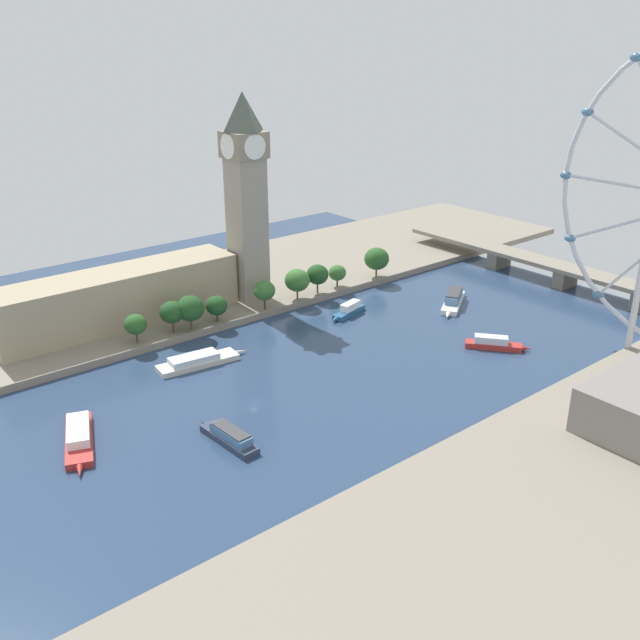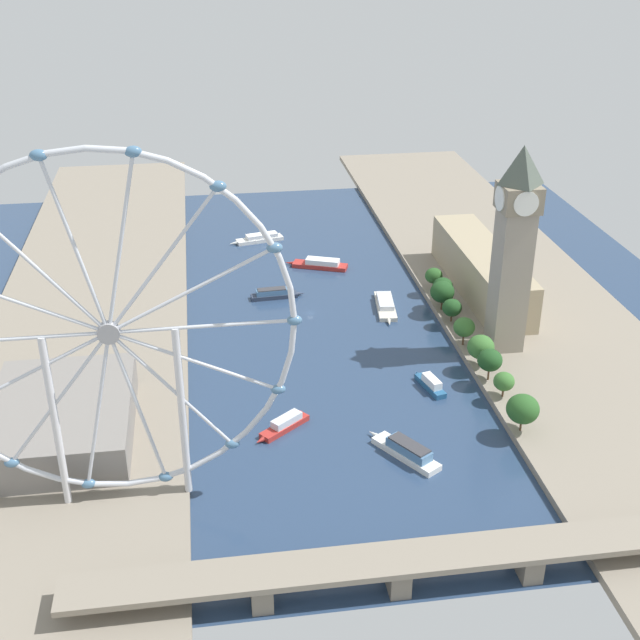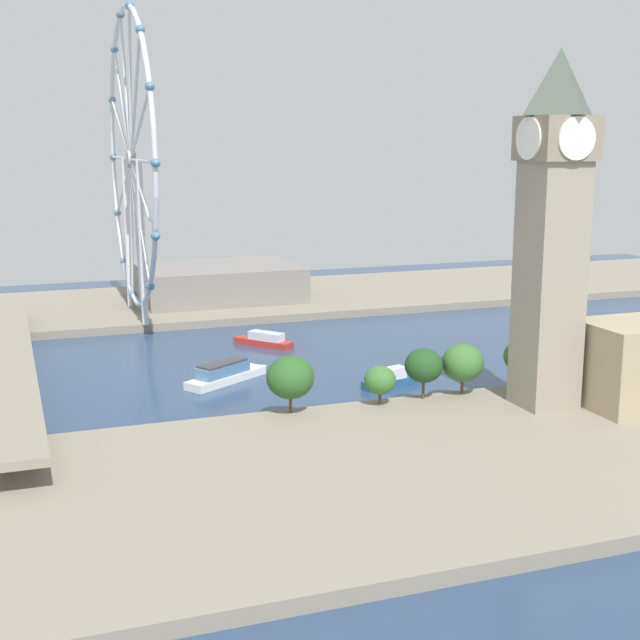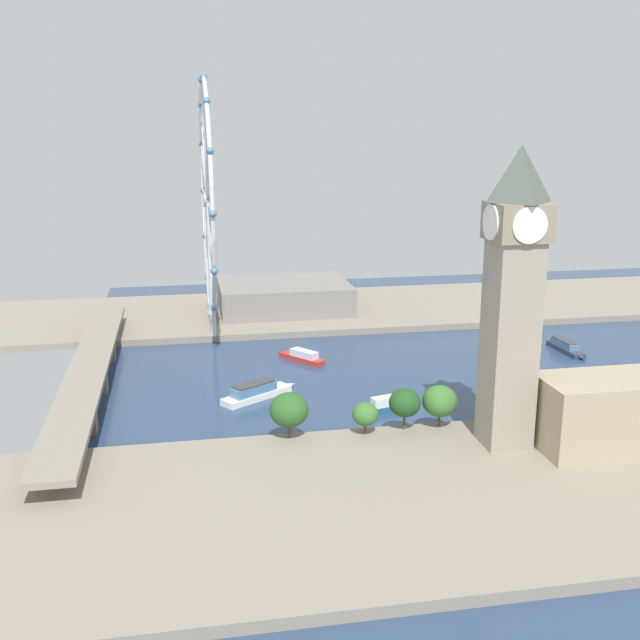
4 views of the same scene
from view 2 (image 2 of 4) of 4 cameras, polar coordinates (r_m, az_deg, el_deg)
ground_plane at (r=402.57m, az=-0.65°, el=0.49°), size 376.81×376.81×0.00m
riverbank_left at (r=426.95m, az=13.23°, el=1.56°), size 90.00×520.00×3.00m
riverbank_right at (r=402.71m, az=-15.39°, el=-0.29°), size 90.00×520.00×3.00m
clock_tower at (r=355.92m, az=12.96°, el=4.83°), size 16.61×16.61×88.68m
parliament_block at (r=422.28m, az=10.87°, el=3.37°), size 22.00×100.45×21.97m
tree_row_embankment at (r=364.56m, az=10.18°, el=-0.86°), size 12.76×135.60×14.58m
ferris_wheel at (r=255.58m, az=-14.09°, el=-0.99°), size 114.89×3.20×115.88m
riverside_hall at (r=317.68m, az=-17.06°, el=-6.41°), size 49.53×66.52×14.41m
river_bridge at (r=250.11m, az=5.24°, el=-16.09°), size 188.81×14.15×10.20m
tour_boat_0 at (r=417.52m, az=-3.13°, el=1.77°), size 26.90×7.06×5.13m
tour_boat_1 at (r=452.28m, az=0.01°, el=3.82°), size 33.56×17.78×4.99m
tour_boat_2 at (r=315.72m, az=-2.44°, el=-7.10°), size 22.02×18.55×4.98m
tour_boat_3 at (r=343.31m, az=7.47°, el=-4.29°), size 8.84×21.97×5.43m
tour_boat_4 at (r=489.50m, az=-4.11°, el=5.54°), size 31.91×12.89×4.48m
tour_boat_5 at (r=407.69m, az=4.45°, el=1.03°), size 11.83×35.82×4.27m
tour_boat_6 at (r=302.52m, az=5.86°, el=-8.79°), size 21.64×30.07×6.22m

